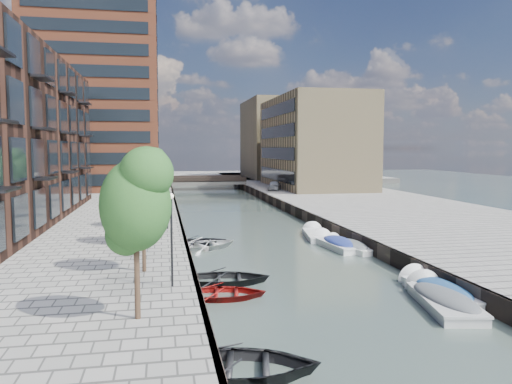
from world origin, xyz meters
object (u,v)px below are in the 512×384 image
object	(u,v)px
tree_5	(152,165)
sloop_1	(224,283)
tree_4	(151,168)
sloop_4	(199,244)
motorboat_2	(316,235)
tree_0	(135,199)
tree_3	(149,171)
sloop_2	(222,298)
tree_1	(143,184)
sloop_3	(205,249)
tree_6	(153,163)
bridge	(206,181)
motorboat_3	(336,244)
sloop_0	(239,375)
motorboat_0	(437,290)
motorboat_1	(441,300)
tree_2	(147,177)
motorboat_4	(349,247)
car	(275,185)

from	to	relation	value
tree_5	sloop_1	size ratio (longest dim) A/B	1.24
tree_4	sloop_4	bearing A→B (deg)	-69.40
tree_4	motorboat_2	distance (m)	16.10
tree_0	tree_5	bearing A→B (deg)	90.00
tree_3	sloop_2	bearing A→B (deg)	-77.10
tree_1	sloop_3	xyz separation A→B (m)	(3.87, 9.94, -5.31)
tree_6	sloop_2	size ratio (longest dim) A/B	1.40
bridge	tree_1	world-z (taller)	tree_1
motorboat_3	tree_5	bearing A→B (deg)	124.42
tree_0	tree_1	distance (m)	7.00
motorboat_3	sloop_2	bearing A→B (deg)	-131.68
sloop_0	motorboat_0	distance (m)	12.66
sloop_3	motorboat_1	xyz separation A→B (m)	(9.37, -14.66, 0.23)
sloop_4	motorboat_2	bearing A→B (deg)	-88.48
motorboat_3	sloop_1	bearing A→B (deg)	-138.04
tree_5	motorboat_3	xyz separation A→B (m)	(13.14, -19.17, -5.09)
tree_6	bridge	bearing A→B (deg)	71.90
bridge	sloop_3	size ratio (longest dim) A/B	2.70
sloop_3	motorboat_1	world-z (taller)	motorboat_1
bridge	tree_3	size ratio (longest dim) A/B	2.18
tree_0	motorboat_0	distance (m)	15.28
tree_2	tree_5	world-z (taller)	same
motorboat_0	motorboat_2	world-z (taller)	motorboat_0
bridge	sloop_3	xyz separation A→B (m)	(-4.63, -51.06, -1.39)
motorboat_0	motorboat_1	distance (m)	1.61
tree_5	sloop_1	xyz separation A→B (m)	(4.06, -27.33, -5.31)
bridge	sloop_1	xyz separation A→B (m)	(-4.44, -60.33, -1.39)
tree_1	motorboat_4	xyz separation A→B (m)	(13.79, 7.87, -5.12)
tree_1	sloop_0	distance (m)	11.76
tree_2	sloop_1	size ratio (longest dim) A/B	1.24
tree_3	car	xyz separation A→B (m)	(17.01, 31.55, -3.60)
tree_5	motorboat_0	bearing A→B (deg)	-66.00
tree_1	sloop_0	bearing A→B (deg)	-72.26
tree_4	sloop_3	xyz separation A→B (m)	(3.87, -11.06, -5.31)
tree_1	tree_2	distance (m)	7.00
motorboat_1	sloop_1	bearing A→B (deg)	149.60
sloop_3	motorboat_4	size ratio (longest dim) A/B	0.97
tree_0	motorboat_1	bearing A→B (deg)	9.77
sloop_1	sloop_4	size ratio (longest dim) A/B	1.14
tree_2	tree_6	bearing A→B (deg)	90.00
tree_2	motorboat_4	bearing A→B (deg)	3.62
tree_2	sloop_4	xyz separation A→B (m)	(3.54, 4.59, -5.31)
sloop_3	motorboat_0	bearing A→B (deg)	-167.30
tree_5	motorboat_1	distance (m)	35.66
tree_4	sloop_0	distance (m)	31.61
bridge	tree_2	bearing A→B (deg)	-98.95
sloop_1	motorboat_3	bearing A→B (deg)	-41.71
sloop_1	motorboat_1	size ratio (longest dim) A/B	0.82
tree_4	tree_6	distance (m)	14.00
tree_3	tree_6	size ratio (longest dim) A/B	1.00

